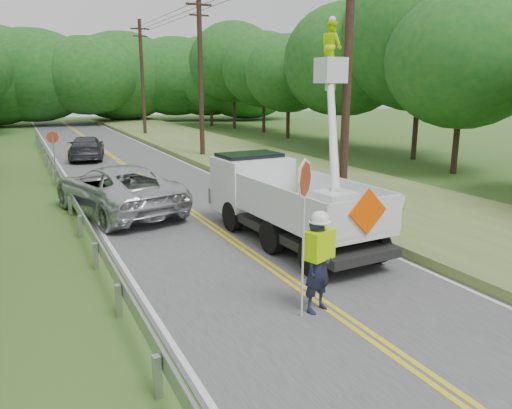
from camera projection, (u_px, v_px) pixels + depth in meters
name	position (u px, v px, depth m)	size (l,w,h in m)	color
ground	(410.00, 365.00, 8.49)	(140.00, 140.00, 0.00)	#446220
road	(172.00, 198.00, 20.71)	(7.20, 96.00, 0.03)	#474749
guardrail	(66.00, 190.00, 19.66)	(0.18, 48.00, 0.77)	#9C9DA4
utility_poles	(249.00, 71.00, 24.22)	(1.60, 43.30, 10.00)	black
tall_grass_verge	(316.00, 181.00, 23.70)	(7.00, 96.00, 0.30)	#536F36
treeline_right	(338.00, 62.00, 35.32)	(11.74, 52.90, 11.65)	#332319
treeline_horizon	(68.00, 76.00, 56.58)	(57.01, 14.58, 10.77)	#144E1C
flagger	(318.00, 258.00, 10.19)	(1.18, 0.72, 3.27)	#191E33
bucket_truck	(280.00, 186.00, 15.60)	(4.51, 6.95, 6.70)	black
suv_silver	(117.00, 189.00, 18.17)	(2.96, 6.41, 1.78)	silver
suv_darkgrey	(87.00, 148.00, 31.11)	(2.02, 4.96, 1.44)	#3E3F46
stop_sign_permanent	(54.00, 150.00, 22.45)	(0.54, 0.14, 2.58)	#9C9DA4
yard_sign	(400.00, 203.00, 17.51)	(0.54, 0.15, 0.79)	white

